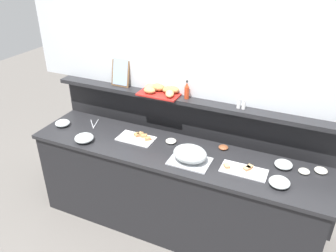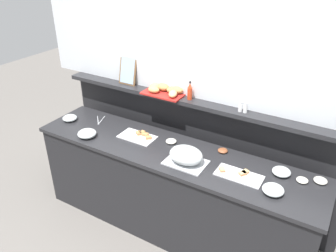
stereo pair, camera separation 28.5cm
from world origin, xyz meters
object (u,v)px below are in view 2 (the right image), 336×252
condiment_bowl_dark (320,180)px  bread_basket (165,90)px  serving_cloche (186,156)px  pepper_shaker (245,108)px  sandwich_platter_side (238,175)px  glass_bowl_medium (281,172)px  condiment_bowl_teal (171,141)px  glass_bowl_extra (273,190)px  serving_tongs (100,121)px  glass_bowl_large (87,134)px  condiment_bowl_red (223,151)px  sandwich_platter_front (139,136)px  framed_picture (128,70)px  glass_bowl_small (70,118)px  condiment_bowl_cream (302,180)px  salt_shaker (240,107)px  hot_sauce_bottle (190,92)px

condiment_bowl_dark → bread_basket: bread_basket is taller
serving_cloche → pepper_shaker: 0.65m
sandwich_platter_side → pepper_shaker: pepper_shaker is taller
glass_bowl_medium → condiment_bowl_teal: (-0.99, -0.02, -0.01)m
glass_bowl_extra → serving_tongs: size_ratio=0.89×
sandwich_platter_side → condiment_bowl_dark: bearing=22.7°
serving_tongs → bread_basket: bread_basket is taller
condiment_bowl_teal → serving_tongs: bearing=180.0°
glass_bowl_large → condiment_bowl_teal: (0.73, 0.31, -0.01)m
glass_bowl_medium → condiment_bowl_red: glass_bowl_medium is taller
condiment_bowl_teal → condiment_bowl_red: bearing=11.7°
sandwich_platter_front → condiment_bowl_teal: sandwich_platter_front is taller
sandwich_platter_front → condiment_bowl_teal: bearing=11.8°
sandwich_platter_front → serving_tongs: (-0.54, 0.07, -0.00)m
glass_bowl_extra → framed_picture: (-1.69, 0.55, 0.45)m
glass_bowl_small → serving_cloche: bearing=-2.9°
condiment_bowl_cream → glass_bowl_extra: bearing=-122.3°
sandwich_platter_side → condiment_bowl_dark: size_ratio=3.64×
serving_cloche → glass_bowl_medium: 0.76m
serving_cloche → salt_shaker: 0.64m
glass_bowl_small → condiment_bowl_cream: size_ratio=1.64×
glass_bowl_medium → condiment_bowl_cream: (0.16, -0.01, -0.01)m
glass_bowl_large → framed_picture: (0.04, 0.63, 0.44)m
sandwich_platter_front → condiment_bowl_cream: bearing=3.1°
serving_tongs → glass_bowl_large: bearing=-69.8°
hot_sauce_bottle → condiment_bowl_dark: bearing=-9.6°
condiment_bowl_cream → bread_basket: bread_basket is taller
sandwich_platter_side → condiment_bowl_cream: bearing=21.3°
glass_bowl_small → framed_picture: 0.77m
serving_cloche → serving_tongs: (-1.11, 0.22, -0.07)m
condiment_bowl_cream → salt_shaker: salt_shaker is taller
serving_cloche → glass_bowl_large: size_ratio=1.94×
serving_cloche → glass_bowl_small: bearing=177.1°
glass_bowl_extra → condiment_bowl_dark: size_ratio=1.57×
glass_bowl_small → condiment_bowl_dark: 2.39m
condiment_bowl_dark → condiment_bowl_teal: condiment_bowl_dark is taller
glass_bowl_small → bread_basket: bearing=26.1°
glass_bowl_large → bread_basket: bread_basket is taller
sandwich_platter_side → glass_bowl_medium: glass_bowl_medium is taller
condiment_bowl_teal → glass_bowl_extra: bearing=-13.2°
hot_sauce_bottle → sandwich_platter_front: bearing=-134.3°
serving_tongs → bread_basket: bearing=25.0°
serving_tongs → salt_shaker: bearing=11.6°
sandwich_platter_side → glass_bowl_large: size_ratio=2.09×
glass_bowl_small → condiment_bowl_teal: size_ratio=1.49×
glass_bowl_small → serving_tongs: (0.27, 0.15, -0.02)m
glass_bowl_small → condiment_bowl_cream: glass_bowl_small is taller
sandwich_platter_front → glass_bowl_medium: bearing=3.9°
sandwich_platter_front → glass_bowl_medium: 1.30m
hot_sauce_bottle → condiment_bowl_cream: bearing=-13.7°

